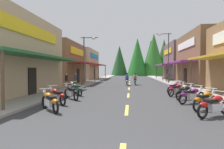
{
  "coord_description": "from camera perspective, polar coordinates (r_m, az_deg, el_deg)",
  "views": [
    {
      "loc": [
        0.19,
        -1.77,
        1.95
      ],
      "look_at": [
        -2.84,
        28.6,
        1.16
      ],
      "focal_mm": 30.53,
      "sensor_mm": 36.0,
      "label": 1
    }
  ],
  "objects": [
    {
      "name": "ground",
      "position": [
        24.71,
        5.24,
        -3.17
      ],
      "size": [
        9.86,
        75.71,
        0.1
      ],
      "primitive_type": "cube",
      "color": "#38383A"
    },
    {
      "name": "sidewalk_left",
      "position": [
        25.48,
        -8.51,
        -2.8
      ],
      "size": [
        2.24,
        75.71,
        0.12
      ],
      "primitive_type": "cube",
      "color": "#9E9991",
      "rests_on": "ground"
    },
    {
      "name": "sidewalk_right",
      "position": [
        25.39,
        19.05,
        -2.88
      ],
      "size": [
        2.24,
        75.71,
        0.12
      ],
      "primitive_type": "cube",
      "color": "#9E9991",
      "rests_on": "ground"
    },
    {
      "name": "centerline_dashes",
      "position": [
        29.1,
        5.31,
        -2.36
      ],
      "size": [
        0.16,
        53.65,
        0.01
      ],
      "color": "#E0C64C",
      "rests_on": "ground"
    },
    {
      "name": "storefront_left_middle",
      "position": [
        28.33,
        -18.09,
        3.18
      ],
      "size": [
        9.97,
        9.53,
        5.65
      ],
      "color": "brown",
      "rests_on": "ground"
    },
    {
      "name": "storefront_left_far",
      "position": [
        39.48,
        -10.21,
        2.93
      ],
      "size": [
        8.76,
        10.66,
        5.93
      ],
      "color": "tan",
      "rests_on": "ground"
    },
    {
      "name": "storefront_right_middle",
      "position": [
        27.53,
        28.96,
        4.06
      ],
      "size": [
        9.58,
        10.38,
        6.56
      ],
      "color": "brown",
      "rests_on": "ground"
    },
    {
      "name": "storefront_right_far",
      "position": [
        38.53,
        21.18,
        3.59
      ],
      "size": [
        8.43,
        9.9,
        6.88
      ],
      "color": "brown",
      "rests_on": "ground"
    },
    {
      "name": "streetlamp_left",
      "position": [
        22.72,
        -7.59,
        6.18
      ],
      "size": [
        2.08,
        0.3,
        5.81
      ],
      "color": "#474C51",
      "rests_on": "ground"
    },
    {
      "name": "streetlamp_right",
      "position": [
        27.42,
        15.97,
        6.67
      ],
      "size": [
        2.08,
        0.3,
        6.97
      ],
      "color": "#474C51",
      "rests_on": "ground"
    },
    {
      "name": "motorcycle_parked_right_0",
      "position": [
        9.02,
        28.24,
        -8.04
      ],
      "size": [
        1.83,
        1.28,
        1.04
      ],
      "rotation": [
        0.0,
        0.0,
        0.59
      ],
      "color": "black",
      "rests_on": "ground"
    },
    {
      "name": "motorcycle_parked_right_1",
      "position": [
        10.33,
        26.12,
        -6.82
      ],
      "size": [
        1.68,
        1.48,
        1.04
      ],
      "rotation": [
        0.0,
        0.0,
        0.72
      ],
      "color": "black",
      "rests_on": "ground"
    },
    {
      "name": "motorcycle_parked_right_2",
      "position": [
        11.94,
        22.79,
        -5.68
      ],
      "size": [
        1.86,
        1.23,
        1.04
      ],
      "rotation": [
        0.0,
        0.0,
        0.57
      ],
      "color": "black",
      "rests_on": "ground"
    },
    {
      "name": "motorcycle_parked_right_3",
      "position": [
        13.43,
        20.98,
        -4.88
      ],
      "size": [
        1.59,
        1.58,
        1.04
      ],
      "rotation": [
        0.0,
        0.0,
        0.78
      ],
      "color": "black",
      "rests_on": "ground"
    },
    {
      "name": "motorcycle_parked_right_4",
      "position": [
        14.9,
        18.91,
        -4.24
      ],
      "size": [
        1.66,
        1.51,
        1.04
      ],
      "rotation": [
        0.0,
        0.0,
        0.73
      ],
      "color": "black",
      "rests_on": "ground"
    },
    {
      "name": "motorcycle_parked_right_5",
      "position": [
        16.24,
        18.21,
        -3.77
      ],
      "size": [
        1.54,
        1.63,
        1.04
      ],
      "rotation": [
        0.0,
        0.0,
        0.82
      ],
      "color": "black",
      "rests_on": "ground"
    },
    {
      "name": "motorcycle_parked_left_0",
      "position": [
        9.45,
        -18.13,
        -7.5
      ],
      "size": [
        1.53,
        1.64,
        1.04
      ],
      "rotation": [
        0.0,
        0.0,
        2.32
      ],
      "color": "black",
      "rests_on": "ground"
    },
    {
      "name": "motorcycle_parked_left_1",
      "position": [
        11.23,
        -16.26,
        -6.07
      ],
      "size": [
        1.64,
        1.52,
        1.04
      ],
      "rotation": [
        0.0,
        0.0,
        2.4
      ],
      "color": "black",
      "rests_on": "ground"
    },
    {
      "name": "motorcycle_parked_left_2",
      "position": [
        12.76,
        -12.13,
        -5.14
      ],
      "size": [
        1.49,
        1.67,
        1.04
      ],
      "rotation": [
        0.0,
        0.0,
        2.29
      ],
      "color": "black",
      "rests_on": "ground"
    },
    {
      "name": "motorcycle_parked_left_3",
      "position": [
        14.67,
        -10.7,
        -4.27
      ],
      "size": [
        1.42,
        1.73,
        1.04
      ],
      "rotation": [
        0.0,
        0.0,
        2.25
      ],
      "color": "black",
      "rests_on": "ground"
    },
    {
      "name": "rider_cruising_lead",
      "position": [
        23.8,
        4.49,
        -1.65
      ],
      "size": [
        0.6,
        2.14,
        1.57
      ],
      "rotation": [
        0.0,
        0.0,
        1.6
      ],
      "color": "black",
      "rests_on": "ground"
    },
    {
      "name": "rider_cruising_trailing",
      "position": [
        24.46,
        6.93,
        -1.57
      ],
      "size": [
        0.6,
        2.14,
        1.57
      ],
      "rotation": [
        0.0,
        0.0,
        1.56
      ],
      "color": "black",
      "rests_on": "ground"
    },
    {
      "name": "pedestrian_by_shop",
      "position": [
        23.11,
        -10.88,
        -1.2
      ],
      "size": [
        0.47,
        0.43,
        1.54
      ],
      "rotation": [
        0.0,
        0.0,
        4.05
      ],
      "color": "#3F593F",
      "rests_on": "ground"
    },
    {
      "name": "pedestrian_browsing",
      "position": [
        19.7,
        -13.5,
        -1.59
      ],
      "size": [
        0.28,
        0.57,
        1.58
      ],
      "rotation": [
        0.0,
        0.0,
        6.23
      ],
      "color": "#726659",
      "rests_on": "ground"
    },
    {
      "name": "pedestrian_waiting",
      "position": [
        30.09,
        16.58,
        -0.49
      ],
      "size": [
        0.52,
        0.39,
        1.65
      ],
      "rotation": [
        0.0,
        0.0,
        4.27
      ],
      "color": "#3F593F",
      "rests_on": "ground"
    },
    {
      "name": "treeline_backdrop",
      "position": [
        62.45,
        10.6,
        5.17
      ],
      "size": [
        20.44,
        9.28,
        13.38
      ],
      "color": "#254F23",
      "rests_on": "ground"
    }
  ]
}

